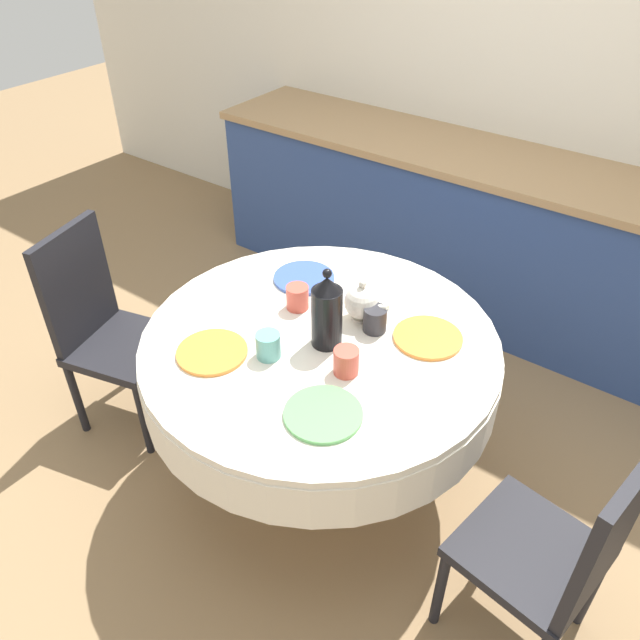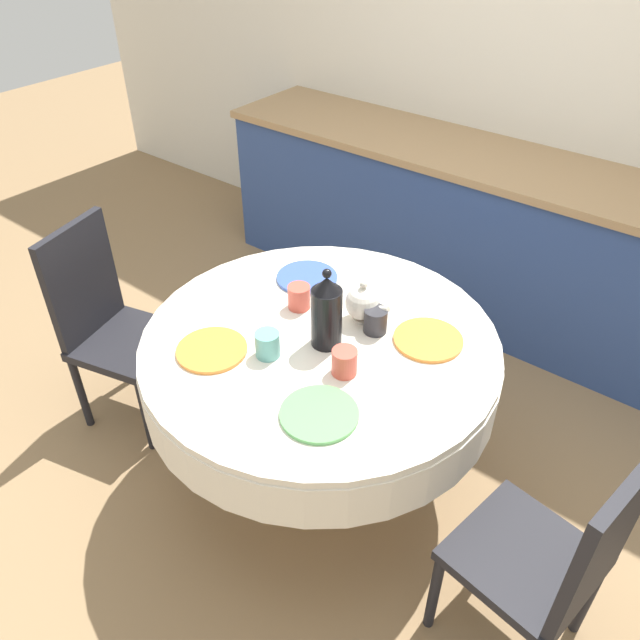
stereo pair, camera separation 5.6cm
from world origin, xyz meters
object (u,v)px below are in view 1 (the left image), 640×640
coffee_carafe (327,312)px  teapot (362,302)px  chair_right (104,324)px  chair_left (561,551)px

coffee_carafe → teapot: 0.20m
chair_right → teapot: bearing=98.4°
chair_left → teapot: size_ratio=5.25×
chair_left → coffee_carafe: coffee_carafe is taller
chair_left → chair_right: same height
chair_right → coffee_carafe: (1.01, 0.24, 0.36)m
chair_right → teapot: size_ratio=5.25×
chair_left → chair_right: 1.96m
chair_left → chair_right: (-1.96, -0.09, 0.00)m
coffee_carafe → teapot: size_ratio=1.72×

